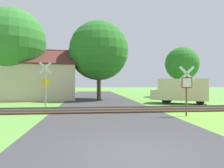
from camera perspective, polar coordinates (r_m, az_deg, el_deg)
name	(u,v)px	position (r m, az deg, el deg)	size (l,w,h in m)	color
ground_plane	(134,154)	(6.12, 5.69, -17.71)	(160.00, 160.00, 0.00)	#5B933D
road_asphalt	(122,136)	(8.01, 2.66, -13.32)	(7.11, 80.00, 0.01)	#38383A
rail_track	(106,110)	(14.80, -1.52, -6.79)	(60.00, 2.60, 0.22)	#422D1E
stop_sign_near	(187,87)	(13.00, 18.91, -0.68)	(0.87, 0.18, 2.84)	brown
crossing_sign_far	(45,82)	(16.66, -17.01, 0.55)	(0.86, 0.21, 3.43)	#9E9EA5
house	(36,81)	(25.70, -19.32, 0.77)	(9.42, 6.92, 5.64)	#C6B293
tree_far	(182,64)	(31.00, 17.79, 5.04)	(4.50, 4.50, 6.70)	#513823
tree_left	(11,42)	(25.90, -24.81, 9.97)	(7.17, 7.17, 9.83)	#513823
tree_center	(99,51)	(24.84, -3.48, 8.64)	(6.66, 6.66, 8.82)	#513823
mail_truck	(181,90)	(20.57, 17.67, -1.50)	(5.16, 4.08, 2.24)	beige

